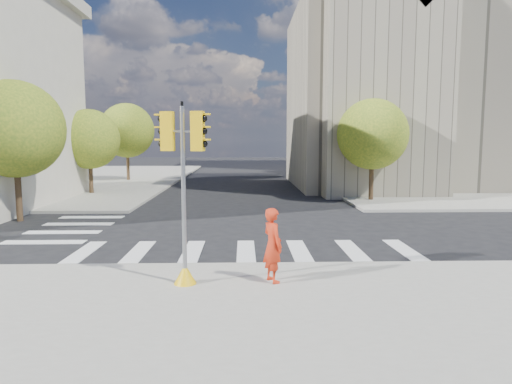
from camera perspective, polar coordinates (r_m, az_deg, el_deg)
ground at (r=17.45m, az=-0.97°, el=-5.80°), size 160.00×160.00×0.00m
sidewalk_far_right at (r=47.68m, az=23.46°, el=1.61°), size 28.00×40.00×0.15m
sidewalk_far_left at (r=47.53m, az=-26.24°, el=1.46°), size 28.00×40.00×0.15m
civic_building at (r=39.62m, az=22.32°, el=11.18°), size 26.00×16.00×19.39m
office_tower at (r=64.07m, az=19.50°, el=16.32°), size 20.00×18.00×30.00m
tree_lw_near at (r=23.45m, az=-27.93°, el=6.95°), size 4.40×4.40×6.41m
tree_lw_mid at (r=32.72m, az=-20.11°, el=6.21°), size 4.00×4.00×5.77m
tree_lw_far at (r=42.33m, az=-15.84°, el=7.40°), size 4.80×4.80×6.95m
tree_re_near at (r=28.12m, az=14.36°, el=7.00°), size 4.20×4.20×6.16m
tree_re_mid at (r=39.80m, az=9.61°, el=7.36°), size 4.60×4.60×6.66m
tree_re_far at (r=51.62m, az=7.01°, el=6.65°), size 4.00×4.00×5.88m
lamp_near at (r=32.12m, az=13.29°, el=7.89°), size 0.35×0.18×8.11m
lamp_far at (r=45.79m, az=8.77°, el=7.54°), size 0.35×0.18×8.11m
traffic_signal at (r=11.34m, az=-9.01°, el=-2.05°), size 1.08×0.56×4.50m
photographer at (r=11.55m, az=2.10°, el=-6.64°), size 0.71×0.82×1.90m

